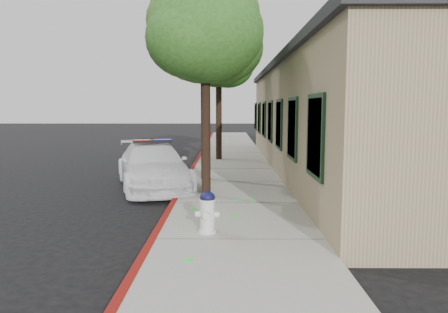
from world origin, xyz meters
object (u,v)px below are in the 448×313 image
Objects in this scene: clapboard_building at (365,118)px; street_tree_near at (206,39)px; police_car at (153,166)px; fire_hydrant at (207,212)px; street_tree_mid at (205,21)px; street_tree_far at (220,61)px.

street_tree_near is at bearing -138.43° from clapboard_building.
clapboard_building is 8.40m from police_car.
fire_hydrant is 7.81m from street_tree_mid.
clapboard_building is 3.08× the size of street_tree_mid.
clapboard_building reaches higher than police_car.
street_tree_mid is at bearing -93.83° from street_tree_far.
police_car is 7.73m from street_tree_far.
police_car is 0.94× the size of street_tree_near.
street_tree_far is (-5.61, 3.07, 2.47)m from clapboard_building.
street_tree_near is 0.94× the size of street_tree_far.
street_tree_near is at bearing -91.53° from street_tree_far.
street_tree_far is at bearing 86.17° from street_tree_mid.
police_car is at bearing -107.25° from street_tree_far.
police_car is at bearing 133.48° from street_tree_near.
clapboard_building is at bearing 59.63° from fire_hydrant.
street_tree_far is (1.98, 6.38, 3.89)m from police_car.
street_tree_near is at bearing -87.01° from street_tree_mid.
clapboard_building is 3.77× the size of street_tree_near.
police_car is at bearing -156.43° from clapboard_building.
police_car is at bearing -150.20° from street_tree_mid.
street_tree_far reaches higher than clapboard_building.
police_car is 5.65m from fire_hydrant.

